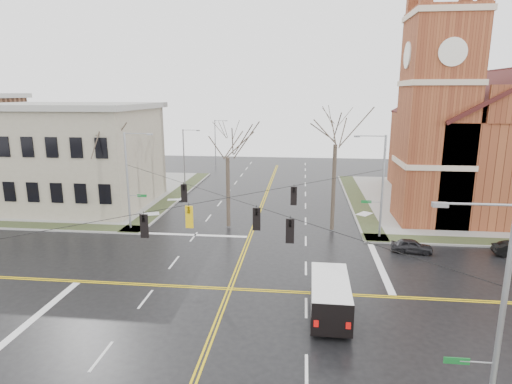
# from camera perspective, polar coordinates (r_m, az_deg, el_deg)

# --- Properties ---
(ground) EXTENTS (120.00, 120.00, 0.00)m
(ground) POSITION_cam_1_polar(r_m,az_deg,el_deg) (28.91, -3.52, -12.77)
(ground) COLOR black
(ground) RESTS_ON ground
(sidewalks) EXTENTS (80.00, 80.00, 0.17)m
(sidewalks) POSITION_cam_1_polar(r_m,az_deg,el_deg) (28.88, -3.52, -12.63)
(sidewalks) COLOR gray
(sidewalks) RESTS_ON ground
(road_markings) EXTENTS (100.00, 100.00, 0.01)m
(road_markings) POSITION_cam_1_polar(r_m,az_deg,el_deg) (28.91, -3.52, -12.76)
(road_markings) COLOR gold
(road_markings) RESTS_ON ground
(church) EXTENTS (24.28, 27.48, 27.50)m
(church) POSITION_cam_1_polar(r_m,az_deg,el_deg) (54.46, 28.31, 7.13)
(church) COLOR brown
(church) RESTS_ON ground
(civic_building_a) EXTENTS (18.00, 14.00, 11.00)m
(civic_building_a) POSITION_cam_1_polar(r_m,az_deg,el_deg) (53.29, -23.73, 4.30)
(civic_building_a) COLOR gray
(civic_building_a) RESTS_ON ground
(signal_pole_ne) EXTENTS (2.75, 0.22, 9.00)m
(signal_pole_ne) POSITION_cam_1_polar(r_m,az_deg,el_deg) (38.50, 16.29, 1.08)
(signal_pole_ne) COLOR gray
(signal_pole_ne) RESTS_ON ground
(signal_pole_nw) EXTENTS (2.75, 0.22, 9.00)m
(signal_pole_nw) POSITION_cam_1_polar(r_m,az_deg,el_deg) (41.11, -16.56, 1.80)
(signal_pole_nw) COLOR gray
(signal_pole_nw) RESTS_ON ground
(signal_pole_se) EXTENTS (2.75, 0.22, 9.00)m
(signal_pole_se) POSITION_cam_1_polar(r_m,az_deg,el_deg) (17.40, 29.34, -14.71)
(signal_pole_se) COLOR gray
(signal_pole_se) RESTS_ON ground
(span_wires) EXTENTS (23.02, 23.02, 0.03)m
(span_wires) POSITION_cam_1_polar(r_m,az_deg,el_deg) (26.81, -3.71, -0.74)
(span_wires) COLOR black
(span_wires) RESTS_ON ground
(traffic_signals) EXTENTS (8.21, 8.26, 1.30)m
(traffic_signals) POSITION_cam_1_polar(r_m,az_deg,el_deg) (26.36, -3.93, -2.67)
(traffic_signals) COLOR black
(traffic_signals) RESTS_ON ground
(streetlight_north_a) EXTENTS (2.30, 0.20, 8.00)m
(streetlight_north_a) POSITION_cam_1_polar(r_m,az_deg,el_deg) (56.34, -9.45, 4.57)
(streetlight_north_a) COLOR gray
(streetlight_north_a) RESTS_ON ground
(streetlight_north_b) EXTENTS (2.30, 0.20, 8.00)m
(streetlight_north_b) POSITION_cam_1_polar(r_m,az_deg,el_deg) (75.63, -5.35, 6.81)
(streetlight_north_b) COLOR gray
(streetlight_north_b) RESTS_ON ground
(cargo_van) EXTENTS (2.27, 5.66, 2.13)m
(cargo_van) POSITION_cam_1_polar(r_m,az_deg,el_deg) (25.76, 9.82, -13.21)
(cargo_van) COLOR white
(cargo_van) RESTS_ON ground
(parked_car_a) EXTENTS (3.37, 1.66, 1.10)m
(parked_car_a) POSITION_cam_1_polar(r_m,az_deg,el_deg) (36.97, 20.05, -6.77)
(parked_car_a) COLOR black
(parked_car_a) RESTS_ON ground
(tree_nw_far) EXTENTS (4.00, 4.00, 10.25)m
(tree_nw_far) POSITION_cam_1_polar(r_m,az_deg,el_deg) (44.76, -19.95, 5.66)
(tree_nw_far) COLOR #372E23
(tree_nw_far) RESTS_ON ground
(tree_nw_near) EXTENTS (4.00, 4.00, 9.94)m
(tree_nw_near) POSITION_cam_1_polar(r_m,az_deg,el_deg) (39.68, -3.82, 5.24)
(tree_nw_near) COLOR #372E23
(tree_nw_near) RESTS_ON ground
(tree_ne) EXTENTS (4.00, 4.00, 11.93)m
(tree_ne) POSITION_cam_1_polar(r_m,az_deg,el_deg) (39.05, 10.56, 7.01)
(tree_ne) COLOR #372E23
(tree_ne) RESTS_ON ground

